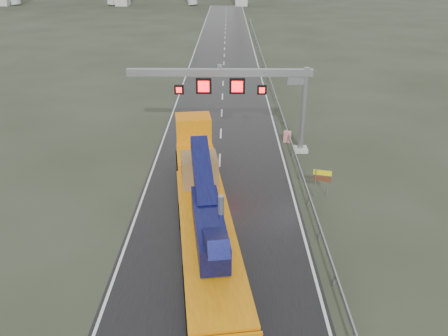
{
  "coord_description": "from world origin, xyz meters",
  "views": [
    {
      "loc": [
        0.66,
        -16.49,
        15.13
      ],
      "look_at": [
        0.43,
        8.01,
        3.2
      ],
      "focal_mm": 35.0,
      "sensor_mm": 36.0,
      "label": 1
    }
  ],
  "objects_px": {
    "striped_barrier": "(287,137)",
    "exit_sign_pair": "(322,178)",
    "sign_gantry": "(246,87)",
    "heavy_haul_truck": "(201,184)"
  },
  "relations": [
    {
      "from": "striped_barrier",
      "to": "exit_sign_pair",
      "type": "bearing_deg",
      "value": -62.34
    },
    {
      "from": "heavy_haul_truck",
      "to": "exit_sign_pair",
      "type": "bearing_deg",
      "value": 3.68
    },
    {
      "from": "sign_gantry",
      "to": "exit_sign_pair",
      "type": "height_order",
      "value": "sign_gantry"
    },
    {
      "from": "sign_gantry",
      "to": "heavy_haul_truck",
      "type": "xyz_separation_m",
      "value": [
        -3.15,
        -9.66,
        -3.75
      ]
    },
    {
      "from": "heavy_haul_truck",
      "to": "striped_barrier",
      "type": "relative_size",
      "value": 19.73
    },
    {
      "from": "heavy_haul_truck",
      "to": "striped_barrier",
      "type": "distance_m",
      "value": 13.69
    },
    {
      "from": "sign_gantry",
      "to": "striped_barrier",
      "type": "height_order",
      "value": "sign_gantry"
    },
    {
      "from": "striped_barrier",
      "to": "heavy_haul_truck",
      "type": "bearing_deg",
      "value": -99.76
    },
    {
      "from": "sign_gantry",
      "to": "heavy_haul_truck",
      "type": "relative_size",
      "value": 0.72
    },
    {
      "from": "sign_gantry",
      "to": "exit_sign_pair",
      "type": "relative_size",
      "value": 7.03
    }
  ]
}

